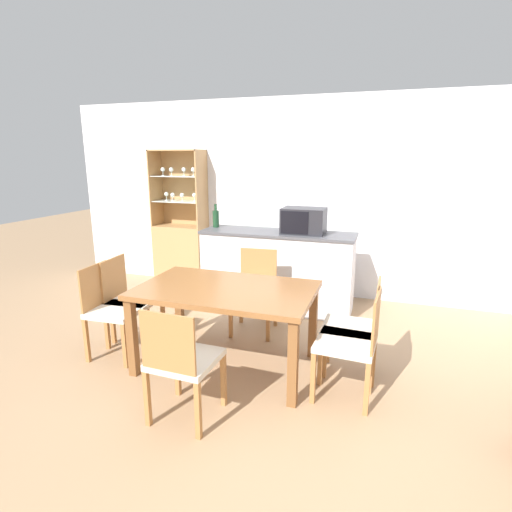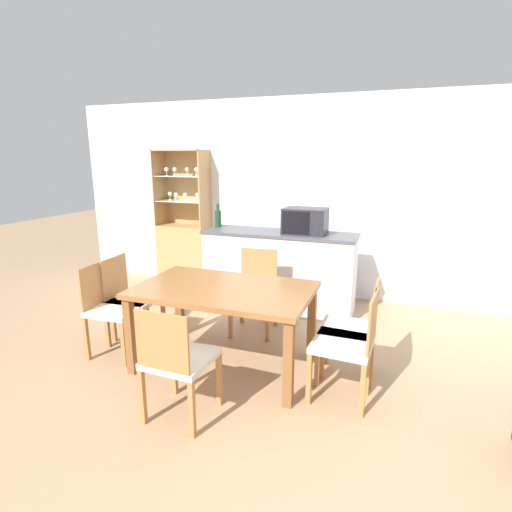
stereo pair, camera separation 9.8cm
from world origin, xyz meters
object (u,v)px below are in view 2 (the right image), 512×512
dining_chair_head_near (177,360)px  dining_chair_side_left_far (131,298)px  dining_chair_side_right_far (353,329)px  display_cabinet (185,245)px  dining_table (224,297)px  microwave (305,221)px  dining_chair_head_far (255,290)px  wine_bottle (218,218)px  dining_chair_side_left_near (112,308)px  dining_chair_side_right_near (348,344)px

dining_chair_head_near → dining_chair_side_left_far: size_ratio=1.00×
dining_chair_side_right_far → display_cabinet: bearing=55.4°
dining_table → microwave: microwave is taller
dining_chair_head_far → wine_bottle: wine_bottle is taller
microwave → wine_bottle: 1.13m
dining_table → dining_chair_head_far: bearing=90.2°
display_cabinet → dining_chair_side_left_far: bearing=-76.5°
dining_table → dining_chair_side_left_near: bearing=-172.6°
dining_chair_side_right_far → dining_chair_head_far: size_ratio=1.00×
dining_table → dining_chair_side_left_far: 1.10m
dining_chair_side_right_near → dining_table: bearing=86.2°
microwave → dining_chair_side_right_far: bearing=-62.0°
dining_chair_side_right_far → dining_chair_head_near: (-1.08, -0.93, 0.00)m
dining_chair_side_right_far → dining_chair_side_left_far: 2.15m
dining_chair_head_far → microwave: microwave is taller
dining_chair_side_left_far → dining_chair_side_left_near: bearing=-4.1°
dining_chair_head_near → wine_bottle: wine_bottle is taller
dining_chair_side_right_far → microwave: bearing=28.9°
dining_chair_side_right_far → microwave: size_ratio=1.75×
dining_table → microwave: bearing=77.1°
dining_chair_head_far → microwave: bearing=-120.3°
dining_chair_side_right_far → dining_chair_side_left_far: (-2.15, -0.00, 0.00)m
dining_chair_head_far → dining_chair_side_left_far: size_ratio=1.00×
dining_chair_side_right_far → wine_bottle: 2.43m
microwave → dining_chair_side_left_far: bearing=-135.9°
dining_table → dining_chair_side_right_far: dining_chair_side_right_far is taller
dining_chair_head_near → microwave: (0.35, 2.30, 0.65)m
dining_table → dining_chair_side_left_near: size_ratio=1.75×
dining_chair_head_far → wine_bottle: size_ratio=2.93×
dining_chair_side_left_near → dining_chair_head_near: size_ratio=1.00×
dining_chair_head_far → dining_chair_side_left_near: 1.42m
dining_chair_side_right_near → microwave: microwave is taller
dining_chair_side_left_near → microwave: (1.42, 1.65, 0.65)m
display_cabinet → dining_table: size_ratio=1.27×
dining_chair_head_far → dining_chair_side_right_far: bearing=144.4°
dining_table → dining_chair_head_near: (-0.00, -0.79, -0.19)m
dining_table → wine_bottle: size_ratio=5.12×
dining_chair_side_left_near → display_cabinet: bearing=-171.2°
dining_table → dining_chair_side_right_far: (1.08, 0.14, -0.19)m
dining_chair_head_near → microwave: microwave is taller
dining_chair_side_right_near → dining_chair_side_left_far: size_ratio=1.00×
dining_chair_side_right_far → wine_bottle: size_ratio=2.93×
microwave → wine_bottle: microwave is taller
dining_chair_side_left_near → dining_table: bearing=94.4°
dining_chair_head_near → wine_bottle: (-0.78, 2.36, 0.61)m
dining_table → display_cabinet: bearing=127.4°
dining_chair_side_right_far → dining_chair_side_right_near: size_ratio=1.00×
microwave → wine_bottle: size_ratio=1.68×
dining_chair_head_near → dining_chair_side_left_far: same height
dining_chair_head_far → dining_chair_side_right_near: bearing=134.8°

